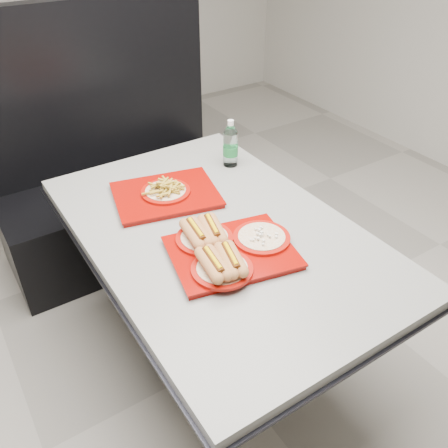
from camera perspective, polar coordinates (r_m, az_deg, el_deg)
ground at (r=2.27m, az=-0.61°, el=-16.09°), size 6.00×6.00×0.00m
diner_table at (r=1.85m, az=-0.72°, el=-4.69°), size 0.92×1.42×0.75m
booth_bench at (r=2.77m, az=-12.93°, el=4.78°), size 1.30×0.57×1.35m
tray_near at (r=1.59m, az=0.32°, el=-2.96°), size 0.47×0.40×0.09m
tray_far at (r=1.92m, az=-7.03°, el=3.77°), size 0.47×0.40×0.08m
water_bottle at (r=2.12m, az=0.78°, el=9.37°), size 0.07×0.07×0.21m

